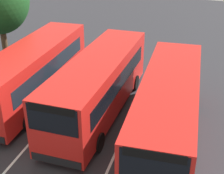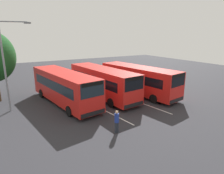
# 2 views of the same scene
# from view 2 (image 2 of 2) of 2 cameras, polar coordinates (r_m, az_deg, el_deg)

# --- Properties ---
(ground_plane) EXTENTS (68.40, 68.40, 0.00)m
(ground_plane) POSITION_cam_2_polar(r_m,az_deg,el_deg) (21.26, -2.22, -3.30)
(ground_plane) COLOR #2B2B30
(bus_far_left) EXTENTS (10.49, 3.92, 3.16)m
(bus_far_left) POSITION_cam_2_polar(r_m,az_deg,el_deg) (19.85, -13.66, 0.15)
(bus_far_left) COLOR red
(bus_far_left) RESTS_ON ground
(bus_center_left) EXTENTS (10.44, 3.47, 3.16)m
(bus_center_left) POSITION_cam_2_polar(r_m,az_deg,el_deg) (21.35, -2.77, 1.61)
(bus_center_left) COLOR red
(bus_center_left) RESTS_ON ground
(bus_center_right) EXTENTS (10.51, 4.09, 3.16)m
(bus_center_right) POSITION_cam_2_polar(r_m,az_deg,el_deg) (22.63, 7.64, 2.26)
(bus_center_right) COLOR red
(bus_center_right) RESTS_ON ground
(pedestrian) EXTENTS (0.38, 0.38, 1.67)m
(pedestrian) POSITION_cam_2_polar(r_m,az_deg,el_deg) (13.73, 1.38, -9.54)
(pedestrian) COLOR #232833
(pedestrian) RESTS_ON ground
(street_lamp) EXTENTS (0.49, 2.54, 7.81)m
(street_lamp) POSITION_cam_2_polar(r_m,az_deg,el_deg) (19.05, -28.23, 6.67)
(street_lamp) COLOR gray
(street_lamp) RESTS_ON ground
(lane_stripe_outer_left) EXTENTS (13.76, 1.98, 0.01)m
(lane_stripe_outer_left) POSITION_cam_2_polar(r_m,az_deg,el_deg) (20.42, -7.34, -4.19)
(lane_stripe_outer_left) COLOR silver
(lane_stripe_outer_left) RESTS_ON ground
(lane_stripe_inner_left) EXTENTS (13.76, 1.98, 0.01)m
(lane_stripe_inner_left) POSITION_cam_2_polar(r_m,az_deg,el_deg) (22.26, 2.47, -2.44)
(lane_stripe_inner_left) COLOR silver
(lane_stripe_inner_left) RESTS_ON ground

